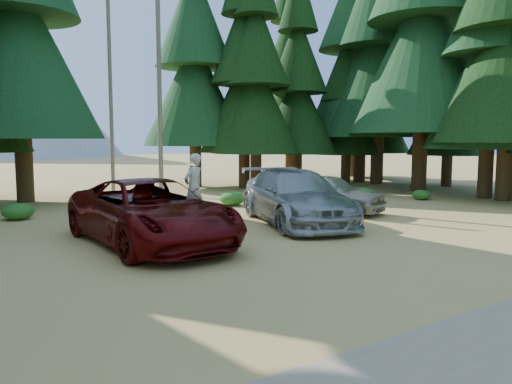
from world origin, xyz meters
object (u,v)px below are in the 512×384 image
Objects in this scene: silver_minivan_center at (296,197)px; log_left at (163,211)px; silver_minivan_right at (327,193)px; frisbee_player at (194,187)px; log_mid at (133,203)px; red_pickup at (151,212)px; log_right at (319,194)px.

log_left is at bearing 141.66° from silver_minivan_center.
silver_minivan_right is 1.10× the size of log_left.
log_left is at bearing -127.15° from frisbee_player.
log_left is 1.07× the size of log_mid.
red_pickup is 3.40× the size of frisbee_player.
log_mid is 0.82× the size of log_right.
log_left is 0.88× the size of log_right.
silver_minivan_right is at bearing -132.99° from log_right.
log_mid reaches higher than log_left.
red_pickup is 5.43m from log_left.
silver_minivan_right is 7.98m from log_mid.
log_right is (3.29, 4.22, -0.61)m from silver_minivan_right.
log_right reaches higher than log_left.
silver_minivan_center reaches higher than log_right.
log_mid is at bearing 111.02° from silver_minivan_right.
red_pickup is 1.68× the size of log_mid.
log_mid is at bearing 76.36° from log_left.
log_left is 8.79m from log_right.
log_left is (-2.91, 4.30, -0.75)m from silver_minivan_center.
log_mid is (-3.11, 6.86, -0.74)m from silver_minivan_center.
red_pickup is at bearing -33.48° from frisbee_player.
log_mid is 9.03m from log_right.
log_mid is at bearing 131.97° from silver_minivan_center.
frisbee_player reaches higher than silver_minivan_right.
log_right is (5.80, 5.45, -0.74)m from silver_minivan_center.
log_mid is (2.20, 7.37, -0.72)m from red_pickup.
silver_minivan_center is 3.32× the size of frisbee_player.
silver_minivan_center is 5.25m from log_left.
red_pickup reaches higher than log_right.
log_mid is at bearing -121.11° from frisbee_player.
red_pickup is 1.02× the size of silver_minivan_center.
red_pickup is at bearing -69.15° from log_mid.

